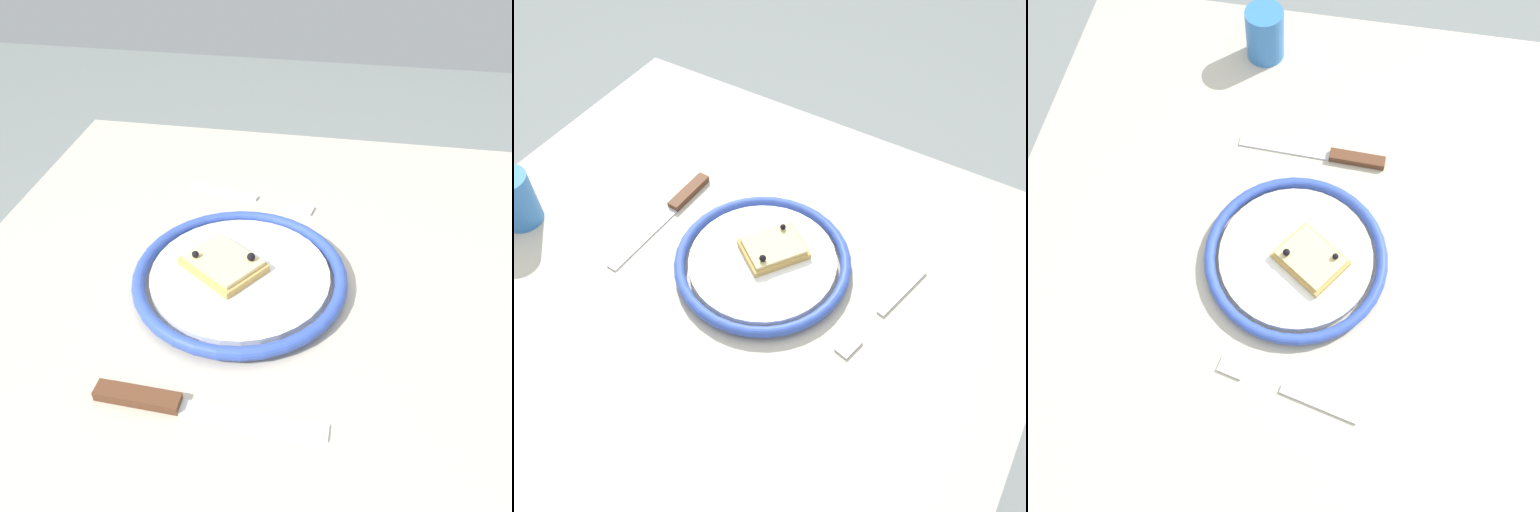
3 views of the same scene
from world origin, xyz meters
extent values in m
cube|color=#BCB29E|center=(0.00, 0.00, 0.74)|extent=(0.92, 0.83, 0.03)
cylinder|color=#4C4742|center=(-0.40, -0.36, 0.36)|extent=(0.05, 0.05, 0.73)
cylinder|color=#4C4742|center=(-0.40, 0.36, 0.36)|extent=(0.05, 0.05, 0.73)
cylinder|color=white|center=(-0.04, -0.04, 0.77)|extent=(0.23, 0.23, 0.02)
torus|color=#334FB2|center=(-0.04, -0.04, 0.77)|extent=(0.27, 0.27, 0.02)
cube|color=tan|center=(-0.05, -0.07, 0.78)|extent=(0.11, 0.12, 0.01)
cube|color=beige|center=(-0.05, -0.07, 0.79)|extent=(0.10, 0.11, 0.01)
sphere|color=black|center=(-0.04, -0.10, 0.79)|extent=(0.01, 0.01, 0.01)
sphere|color=black|center=(-0.05, -0.03, 0.80)|extent=(0.01, 0.01, 0.01)
cube|color=silver|center=(0.15, 0.01, 0.76)|extent=(0.02, 0.15, 0.00)
cube|color=#59331E|center=(0.15, -0.11, 0.76)|extent=(0.02, 0.09, 0.01)
cube|color=silver|center=(-0.25, -0.11, 0.76)|extent=(0.04, 0.11, 0.00)
cube|color=silver|center=(-0.22, 0.02, 0.76)|extent=(0.03, 0.04, 0.00)
camera|label=1|loc=(0.44, 0.06, 1.22)|focal=37.04mm
camera|label=2|loc=(-0.34, 0.42, 1.46)|focal=40.33mm
camera|label=3|loc=(-0.40, -0.09, 1.54)|focal=40.19mm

